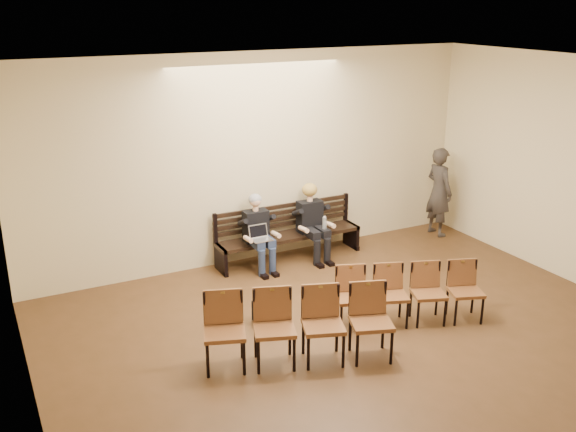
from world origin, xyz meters
name	(u,v)px	position (x,y,z in m)	size (l,w,h in m)	color
ground	(449,411)	(0.00, 0.00, 0.00)	(10.00, 10.00, 0.00)	#54351C
room_walls	(419,170)	(0.00, 0.79, 2.54)	(8.02, 10.01, 3.51)	beige
bench	(289,247)	(0.43, 4.65, 0.23)	(2.60, 0.90, 0.45)	black
seated_man	(258,234)	(-0.20, 4.53, 0.60)	(0.50, 0.69, 1.20)	black
seated_woman	(312,225)	(0.82, 4.53, 0.60)	(0.52, 0.72, 1.20)	black
laptop	(262,241)	(-0.25, 4.31, 0.57)	(0.32, 0.25, 0.23)	silver
water_bottle	(324,230)	(0.92, 4.30, 0.57)	(0.07, 0.07, 0.23)	silver
bag	(270,310)	(-0.84, 2.77, 0.16)	(0.42, 0.29, 0.31)	black
passerby	(439,185)	(3.50, 4.47, 0.97)	(0.71, 0.46, 1.94)	#332E2A
chair_row_front	(410,295)	(0.85, 1.84, 0.42)	(2.03, 0.46, 0.84)	brown
chair_row_back	(299,328)	(-1.00, 1.63, 0.47)	(2.30, 0.52, 0.95)	brown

